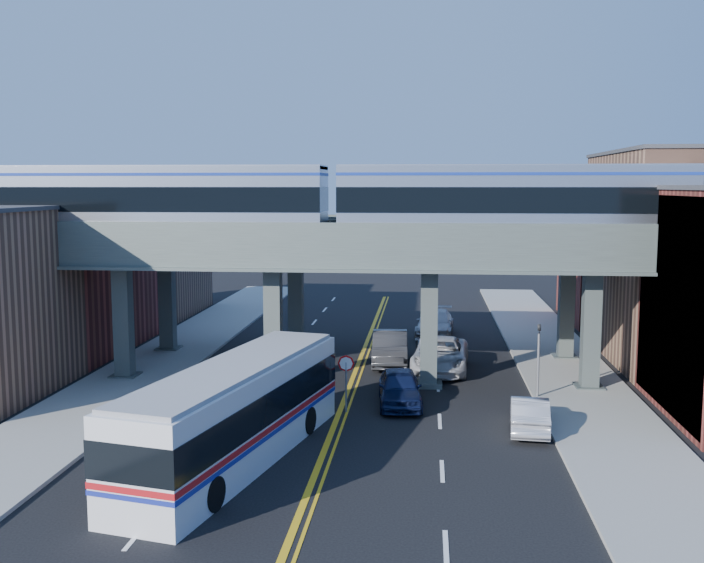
% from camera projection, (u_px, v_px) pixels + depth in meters
% --- Properties ---
extents(ground, '(120.00, 120.00, 0.00)m').
position_uv_depth(ground, '(331.00, 433.00, 32.48)').
color(ground, black).
rests_on(ground, ground).
extents(sidewalk_west, '(5.00, 70.00, 0.16)m').
position_uv_depth(sidewalk_west, '(148.00, 369.00, 43.45)').
color(sidewalk_west, gray).
rests_on(sidewalk_west, ground).
extents(sidewalk_east, '(5.00, 70.00, 0.16)m').
position_uv_depth(sidewalk_east, '(571.00, 378.00, 41.25)').
color(sidewalk_east, gray).
rests_on(sidewalk_east, ground).
extents(building_west_b, '(8.00, 14.00, 11.00)m').
position_uv_depth(building_west_b, '(71.00, 260.00, 49.38)').
color(building_west_b, maroon).
rests_on(building_west_b, ground).
extents(building_west_c, '(8.00, 10.00, 8.00)m').
position_uv_depth(building_west_c, '(146.00, 263.00, 62.41)').
color(building_west_c, brown).
rests_on(building_west_c, ground).
extents(building_east_b, '(8.00, 14.00, 12.00)m').
position_uv_depth(building_east_b, '(678.00, 257.00, 45.78)').
color(building_east_b, brown).
rests_on(building_east_b, ground).
extents(building_east_c, '(8.00, 10.00, 9.00)m').
position_uv_depth(building_east_c, '(623.00, 262.00, 58.81)').
color(building_east_c, maroon).
rests_on(building_east_c, ground).
extents(mural_panel, '(0.10, 9.50, 9.50)m').
position_uv_depth(mural_panel, '(670.00, 310.00, 34.46)').
color(mural_panel, teal).
rests_on(mural_panel, ground).
extents(elevated_viaduct_near, '(52.00, 3.60, 7.40)m').
position_uv_depth(elevated_viaduct_near, '(350.00, 259.00, 39.59)').
color(elevated_viaduct_near, '#414C4A').
rests_on(elevated_viaduct_near, ground).
extents(elevated_viaduct_far, '(52.00, 3.60, 7.40)m').
position_uv_depth(elevated_viaduct_far, '(362.00, 248.00, 46.50)').
color(elevated_viaduct_far, '#414C4A').
rests_on(elevated_viaduct_far, ground).
extents(transit_train, '(52.63, 3.30, 3.86)m').
position_uv_depth(transit_train, '(512.00, 200.00, 38.46)').
color(transit_train, black).
rests_on(transit_train, elevated_viaduct_near).
extents(stop_sign, '(0.76, 0.09, 2.63)m').
position_uv_depth(stop_sign, '(346.00, 374.00, 35.20)').
color(stop_sign, slate).
rests_on(stop_sign, ground).
extents(traffic_signal, '(0.15, 0.18, 4.10)m').
position_uv_depth(traffic_signal, '(539.00, 352.00, 37.24)').
color(traffic_signal, slate).
rests_on(traffic_signal, ground).
extents(transit_bus, '(5.92, 13.94, 3.51)m').
position_uv_depth(transit_bus, '(236.00, 414.00, 28.94)').
color(transit_bus, silver).
rests_on(transit_bus, ground).
extents(car_lane_a, '(2.32, 4.99, 1.65)m').
position_uv_depth(car_lane_a, '(400.00, 388.00, 36.47)').
color(car_lane_a, '#111A3E').
rests_on(car_lane_a, ground).
extents(car_lane_b, '(2.21, 5.71, 1.86)m').
position_uv_depth(car_lane_b, '(390.00, 348.00, 44.83)').
color(car_lane_b, '#2D2D30').
rests_on(car_lane_b, ground).
extents(car_lane_c, '(3.37, 6.58, 1.78)m').
position_uv_depth(car_lane_c, '(440.00, 355.00, 43.24)').
color(car_lane_c, silver).
rests_on(car_lane_c, ground).
extents(car_lane_d, '(2.82, 6.06, 1.71)m').
position_uv_depth(car_lane_d, '(435.00, 323.00, 53.31)').
color(car_lane_d, '#BBBAC0').
rests_on(car_lane_d, ground).
extents(car_parked_curb, '(1.94, 4.54, 1.45)m').
position_uv_depth(car_parked_curb, '(529.00, 413.00, 32.68)').
color(car_parked_curb, '#A7A7AC').
rests_on(car_parked_curb, ground).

